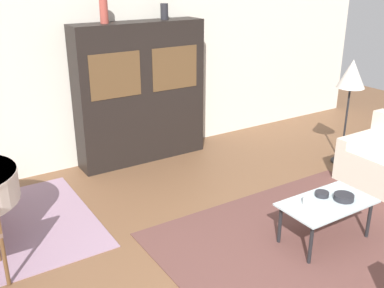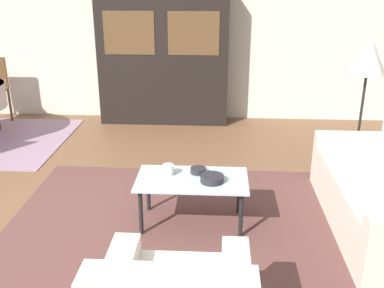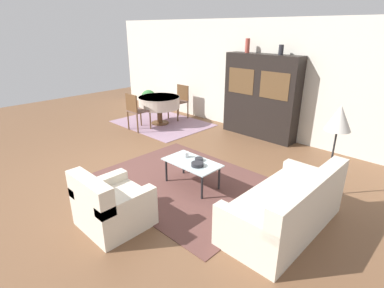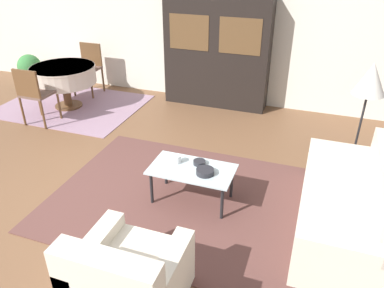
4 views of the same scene
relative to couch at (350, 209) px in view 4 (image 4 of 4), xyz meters
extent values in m
plane|color=brown|center=(-2.88, -0.50, -0.30)|extent=(14.00, 14.00, 0.00)
cube|color=beige|center=(-2.88, 3.13, 1.05)|extent=(10.00, 0.06, 2.70)
cube|color=brown|center=(-1.82, -0.04, -0.29)|extent=(2.97, 2.31, 0.01)
cube|color=gray|center=(-4.71, 1.90, -0.29)|extent=(2.46, 1.87, 0.01)
cube|color=beige|center=(-0.05, 0.00, -0.08)|extent=(0.87, 1.83, 0.45)
cube|color=beige|center=(-0.05, -0.84, 0.21)|extent=(0.87, 0.16, 0.12)
cube|color=beige|center=(-0.05, 0.84, 0.21)|extent=(0.87, 0.16, 0.12)
cube|color=beige|center=(-1.69, -1.51, -0.08)|extent=(0.82, 0.81, 0.44)
cube|color=beige|center=(-1.69, -1.81, 0.32)|extent=(0.82, 0.20, 0.36)
cube|color=beige|center=(-2.02, -1.51, 0.20)|extent=(0.16, 0.81, 0.12)
cube|color=beige|center=(-1.36, -1.51, 0.20)|extent=(0.16, 0.81, 0.12)
cylinder|color=black|center=(-2.10, -0.23, -0.09)|extent=(0.04, 0.04, 0.41)
cylinder|color=black|center=(-1.27, -0.23, -0.09)|extent=(0.04, 0.04, 0.41)
cylinder|color=black|center=(-2.10, 0.18, -0.09)|extent=(0.04, 0.04, 0.41)
cylinder|color=black|center=(-1.27, 0.18, -0.09)|extent=(0.04, 0.04, 0.41)
cube|color=silver|center=(-1.69, -0.03, 0.13)|extent=(0.95, 0.53, 0.02)
cube|color=black|center=(-2.27, 2.88, 0.67)|extent=(1.83, 0.40, 1.94)
cube|color=brown|center=(-2.71, 2.68, 1.01)|extent=(0.70, 0.01, 0.58)
cube|color=brown|center=(-1.83, 2.68, 1.01)|extent=(0.70, 0.01, 0.58)
cylinder|color=brown|center=(-4.74, 1.84, -0.27)|extent=(0.48, 0.48, 0.03)
cylinder|color=brown|center=(-4.74, 1.84, -0.07)|extent=(0.14, 0.14, 0.44)
cylinder|color=beige|center=(-4.74, 1.84, 0.30)|extent=(1.10, 1.10, 0.30)
cylinder|color=beige|center=(-4.74, 1.84, 0.44)|extent=(1.11, 1.11, 0.03)
cylinder|color=brown|center=(-4.94, 1.35, -0.05)|extent=(0.04, 0.04, 0.47)
cylinder|color=brown|center=(-4.54, 1.35, -0.05)|extent=(0.04, 0.04, 0.47)
cylinder|color=brown|center=(-4.94, 0.95, -0.05)|extent=(0.04, 0.04, 0.47)
cylinder|color=brown|center=(-4.54, 0.95, -0.05)|extent=(0.04, 0.04, 0.47)
cube|color=brown|center=(-4.74, 1.15, 0.20)|extent=(0.44, 0.44, 0.04)
cube|color=brown|center=(-4.74, 0.95, 0.44)|extent=(0.44, 0.04, 0.43)
cylinder|color=brown|center=(-4.54, 2.33, -0.05)|extent=(0.04, 0.04, 0.47)
cylinder|color=brown|center=(-4.94, 2.33, -0.05)|extent=(0.04, 0.04, 0.47)
cylinder|color=brown|center=(-4.54, 2.73, -0.05)|extent=(0.04, 0.04, 0.47)
cylinder|color=brown|center=(-4.94, 2.73, -0.05)|extent=(0.04, 0.04, 0.47)
cube|color=brown|center=(-4.74, 2.53, 0.20)|extent=(0.44, 0.44, 0.04)
cube|color=brown|center=(-4.74, 2.73, 0.44)|extent=(0.44, 0.04, 0.43)
cylinder|color=black|center=(0.05, 1.23, -0.29)|extent=(0.28, 0.28, 0.02)
cylinder|color=black|center=(0.05, 1.23, 0.27)|extent=(0.03, 0.03, 1.09)
cone|color=beige|center=(0.05, 1.23, 0.98)|extent=(0.37, 0.37, 0.38)
cylinder|color=white|center=(-1.89, 0.04, 0.18)|extent=(0.10, 0.10, 0.09)
cylinder|color=#232328|center=(-1.52, -0.08, 0.17)|extent=(0.20, 0.20, 0.06)
cylinder|color=#232328|center=(-1.64, 0.09, 0.16)|extent=(0.14, 0.14, 0.05)
cylinder|color=#93664C|center=(-6.16, 2.58, -0.20)|extent=(0.27, 0.27, 0.20)
sphere|color=#387A3D|center=(-6.16, 2.58, 0.10)|extent=(0.47, 0.47, 0.47)
camera|label=1|loc=(-4.90, -2.61, 2.27)|focal=42.00mm
camera|label=2|loc=(-1.48, -3.48, 1.77)|focal=42.00mm
camera|label=3|loc=(1.42, -3.22, 2.20)|focal=28.00mm
camera|label=4|loc=(-0.50, -3.35, 2.39)|focal=35.00mm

